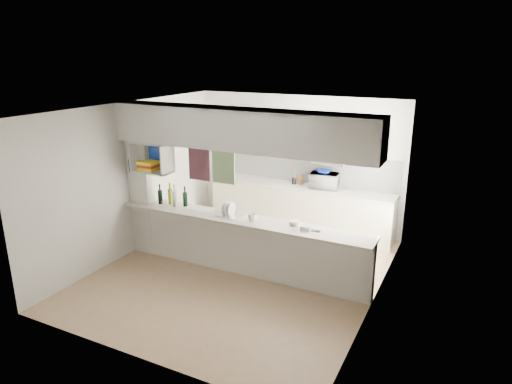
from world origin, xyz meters
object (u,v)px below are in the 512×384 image
Objects in this scene: microwave at (324,181)px; wine_bottles at (173,197)px; bowl at (324,172)px; dish_rack at (231,210)px.

microwave is 0.99× the size of wine_bottles.
wine_bottles is (-1.96, -2.05, -0.19)m from bowl.
bowl reaches higher than microwave.
wine_bottles is at bearing -133.59° from bowl.
wine_bottles reaches higher than microwave.
dish_rack is at bearing -0.97° from wine_bottles.
dish_rack is at bearing -111.91° from bowl.
dish_rack is at bearing 61.29° from microwave.
bowl is 2.84m from wine_bottles.
microwave is at bearing 74.76° from dish_rack.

